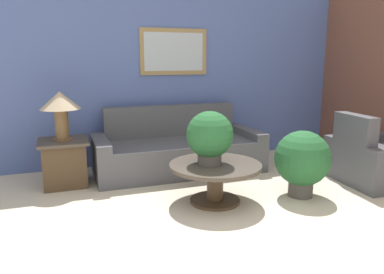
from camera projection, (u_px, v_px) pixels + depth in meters
ground_plane at (281, 266)px, 2.79m from camera, size 20.00×20.00×0.00m
wall_back at (165, 73)px, 5.45m from camera, size 7.58×0.09×2.60m
couch_main at (178, 151)px, 5.12m from camera, size 2.25×0.93×0.86m
armchair at (376, 161)px, 4.64m from camera, size 0.99×1.03×0.86m
coffee_table at (215, 174)px, 3.98m from camera, size 0.98×0.98×0.43m
side_table at (65, 162)px, 4.53m from camera, size 0.58×0.58×0.56m
table_lamp at (60, 105)px, 4.38m from camera, size 0.47×0.47×0.58m
potted_plant_on_table at (210, 136)px, 3.89m from camera, size 0.49×0.49×0.56m
potted_plant_floor at (302, 160)px, 4.13m from camera, size 0.62×0.62×0.75m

